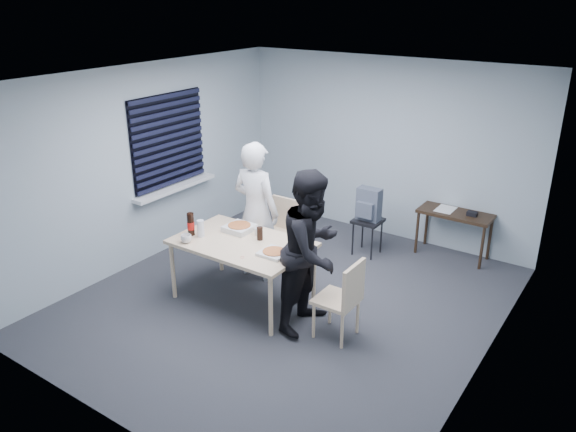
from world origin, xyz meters
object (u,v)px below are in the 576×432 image
Objects in this scene: chair_far at (282,227)px; stool at (368,227)px; side_table at (455,218)px; backpack at (368,205)px; mug_a at (186,239)px; soda_bottle at (191,225)px; mug_b at (258,231)px; dining_table at (242,246)px; chair_right at (344,295)px; person_black at (312,251)px; person_white at (256,211)px.

chair_far is 1.21m from stool.
side_table is 1.89× the size of stool.
side_table is 1.18m from backpack.
soda_bottle is (-0.10, 0.19, 0.08)m from mug_a.
soda_bottle is at bearing -145.60° from mug_b.
soda_bottle reaches higher than mug_a.
chair_right is (1.37, -0.04, -0.18)m from dining_table.
chair_right is at bearing -1.60° from dining_table.
chair_right is at bearing -97.20° from person_black.
dining_table is at bearing 16.82° from soda_bottle.
chair_far is 0.91× the size of side_table.
soda_bottle is (-1.98, -0.15, 0.37)m from chair_right.
backpack is (-0.73, 1.97, 0.22)m from chair_right.
mug_a is (-0.27, -0.96, -0.08)m from person_white.
mug_a is 0.83m from mug_b.
soda_bottle reaches higher than chair_right.
chair_right is 1.39m from mug_b.
person_white is 6.47× the size of soda_bottle.
backpack is (0.64, 1.93, 0.04)m from dining_table.
soda_bottle reaches higher than side_table.
side_table is at bearing 20.01° from backpack.
dining_table is 3.43× the size of backpack.
mug_b reaches higher than stool.
mug_a reaches higher than side_table.
mug_a is at bearing 74.17° from person_white.
person_white reaches higher than side_table.
chair_far is 0.89m from mug_b.
person_black is at bearing -105.61° from side_table.
mug_a is (-0.51, -0.37, 0.11)m from dining_table.
chair_right is at bearing -81.04° from backpack.
soda_bottle is at bearing 64.04° from person_white.
dining_table is 0.28m from mug_b.
mug_b is (-0.61, -1.69, 0.39)m from stool.
chair_right is 1.93m from mug_a.
person_white is at bearing -134.25° from backpack.
backpack is at bearing -123.01° from person_white.
mug_b is at bearing 82.22° from dining_table.
mug_a is (-1.15, -2.32, 0.40)m from stool.
dining_table is at bearing -108.21° from stool.
side_table reaches higher than stool.
side_table is at bearing 53.58° from mug_a.
chair_right is 3.25× the size of soda_bottle.
chair_far is 1.59m from person_black.
backpack is at bearing 71.67° from dining_table.
backpack is 1.78m from mug_b.
chair_right is at bearing -69.93° from stool.
person_black is (0.94, 0.02, 0.19)m from dining_table.
person_white is at bearing 112.06° from dining_table.
stool is 1.14× the size of backpack.
mug_b is at bearing -125.15° from side_table.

